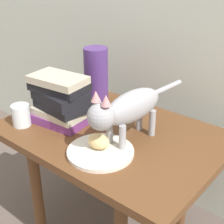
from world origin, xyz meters
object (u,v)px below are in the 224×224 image
(cat, at_px, (127,109))
(book_stack, at_px, (60,100))
(candle_jar, at_px, (21,116))
(bread_roll, at_px, (98,141))
(plate, at_px, (100,152))
(side_table, at_px, (112,146))
(green_vase, at_px, (96,76))

(cat, height_order, book_stack, cat)
(cat, xyz_separation_m, candle_jar, (-0.39, -0.16, -0.09))
(bread_roll, bearing_deg, cat, 70.24)
(plate, bearing_deg, side_table, 115.63)
(plate, xyz_separation_m, bread_roll, (-0.01, 0.01, 0.03))
(green_vase, bearing_deg, plate, -46.07)
(plate, xyz_separation_m, cat, (0.02, 0.11, 0.13))
(green_vase, bearing_deg, side_table, -35.69)
(bread_roll, height_order, candle_jar, candle_jar)
(side_table, distance_m, cat, 0.22)
(plate, xyz_separation_m, green_vase, (-0.29, 0.30, 0.12))
(side_table, bearing_deg, bread_roll, -68.32)
(plate, bearing_deg, cat, 78.31)
(side_table, bearing_deg, green_vase, 144.31)
(book_stack, bearing_deg, cat, 8.72)
(side_table, xyz_separation_m, green_vase, (-0.22, 0.16, 0.19))
(book_stack, bearing_deg, green_vase, 96.66)
(cat, height_order, green_vase, green_vase)
(cat, distance_m, candle_jar, 0.43)
(candle_jar, bearing_deg, plate, 7.01)
(bread_roll, height_order, book_stack, book_stack)
(cat, xyz_separation_m, book_stack, (-0.29, -0.04, -0.04))
(side_table, bearing_deg, plate, -64.37)
(plate, relative_size, book_stack, 0.96)
(plate, distance_m, book_stack, 0.29)
(side_table, xyz_separation_m, candle_jar, (-0.30, -0.19, 0.11))
(plate, relative_size, green_vase, 0.91)
(plate, distance_m, cat, 0.17)
(cat, height_order, candle_jar, cat)
(bread_roll, height_order, cat, cat)
(plate, xyz_separation_m, book_stack, (-0.26, 0.07, 0.09))
(book_stack, bearing_deg, bread_roll, -13.74)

